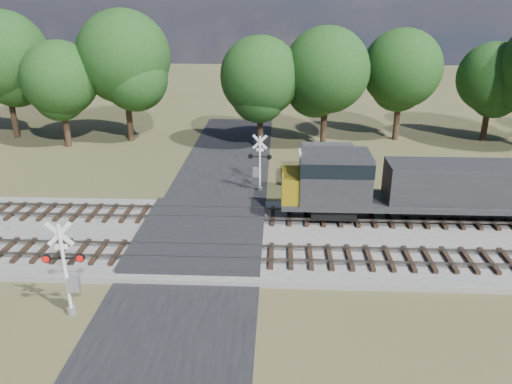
{
  "coord_description": "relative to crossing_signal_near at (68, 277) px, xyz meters",
  "views": [
    {
      "loc": [
        4.29,
        -24.69,
        12.77
      ],
      "look_at": [
        3.03,
        2.0,
        2.32
      ],
      "focal_mm": 35.0,
      "sensor_mm": 36.0,
      "label": 1
    }
  ],
  "objects": [
    {
      "name": "track_near",
      "position": [
        7.57,
        4.89,
        -1.41
      ],
      "size": [
        140.0,
        2.6,
        0.33
      ],
      "color": "black",
      "rests_on": "ballast_bed"
    },
    {
      "name": "crossing_signal_far",
      "position": [
        7.37,
        15.05,
        -0.11
      ],
      "size": [
        1.66,
        0.38,
        4.12
      ],
      "rotation": [
        0.0,
        0.0,
        3.03
      ],
      "color": "silver",
      "rests_on": "ground"
    },
    {
      "name": "ballast_bed",
      "position": [
        14.45,
        7.39,
        -1.68
      ],
      "size": [
        140.0,
        10.0,
        0.3
      ],
      "primitive_type": "cube",
      "color": "gray",
      "rests_on": "ground"
    },
    {
      "name": "equipment_shed",
      "position": [
        12.4,
        16.95,
        -0.51
      ],
      "size": [
        3.84,
        3.84,
        2.59
      ],
      "rotation": [
        0.0,
        0.0,
        0.01
      ],
      "color": "#45301D",
      "rests_on": "ground"
    },
    {
      "name": "track_far",
      "position": [
        7.57,
        9.89,
        -1.41
      ],
      "size": [
        140.0,
        2.6,
        0.33
      ],
      "color": "black",
      "rests_on": "ballast_bed"
    },
    {
      "name": "crossing_signal_near",
      "position": [
        0.0,
        0.0,
        0.0
      ],
      "size": [
        1.77,
        0.39,
        4.39
      ],
      "rotation": [
        0.0,
        0.0,
        0.09
      ],
      "color": "silver",
      "rests_on": "ground"
    },
    {
      "name": "crossing_panel",
      "position": [
        4.45,
        7.39,
        -1.51
      ],
      "size": [
        7.0,
        9.0,
        0.62
      ],
      "primitive_type": "cube",
      "color": "#262628",
      "rests_on": "ground"
    },
    {
      "name": "road",
      "position": [
        4.45,
        6.89,
        -1.79
      ],
      "size": [
        7.0,
        60.0,
        0.08
      ],
      "primitive_type": "cube",
      "color": "black",
      "rests_on": "ground"
    },
    {
      "name": "treeline",
      "position": [
        9.67,
        27.01,
        5.08
      ],
      "size": [
        83.44,
        11.35,
        11.98
      ],
      "color": "black",
      "rests_on": "ground"
    },
    {
      "name": "ground",
      "position": [
        4.45,
        6.89,
        -1.83
      ],
      "size": [
        160.0,
        160.0,
        0.0
      ],
      "primitive_type": "plane",
      "color": "#404424",
      "rests_on": "ground"
    }
  ]
}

